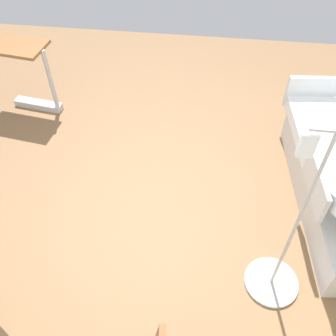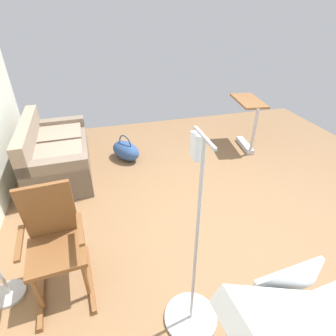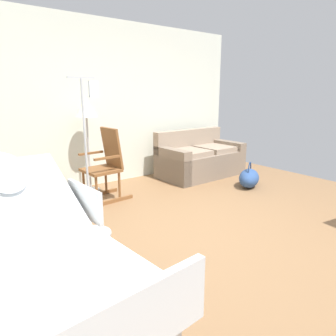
{
  "view_description": "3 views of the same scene",
  "coord_description": "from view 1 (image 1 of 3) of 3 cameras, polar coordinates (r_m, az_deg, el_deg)",
  "views": [
    {
      "loc": [
        -0.43,
        2.26,
        2.96
      ],
      "look_at": [
        -0.2,
        0.33,
        0.82
      ],
      "focal_mm": 40.57,
      "sensor_mm": 36.0,
      "label": 1
    },
    {
      "loc": [
        -2.28,
        1.28,
        2.29
      ],
      "look_at": [
        0.15,
        0.61,
        0.72
      ],
      "focal_mm": 28.98,
      "sensor_mm": 36.0,
      "label": 2
    },
    {
      "loc": [
        -2.28,
        -2.24,
        1.53
      ],
      "look_at": [
        -0.08,
        0.72,
        0.63
      ],
      "focal_mm": 32.81,
      "sensor_mm": 36.0,
      "label": 3
    }
  ],
  "objects": [
    {
      "name": "ground_plane",
      "position": [
        3.75,
        -2.38,
        -4.52
      ],
      "size": [
        6.46,
        6.46,
        0.0
      ],
      "primitive_type": "plane",
      "color": "olive"
    },
    {
      "name": "overbed_table",
      "position": [
        4.75,
        -20.93,
        13.71
      ],
      "size": [
        0.87,
        0.51,
        0.84
      ],
      "color": "#B2B5BA",
      "rests_on": "ground"
    },
    {
      "name": "iv_pole",
      "position": [
        3.17,
        15.91,
        -14.27
      ],
      "size": [
        0.44,
        0.44,
        1.69
      ],
      "color": "#B2B5BA",
      "rests_on": "ground"
    }
  ]
}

